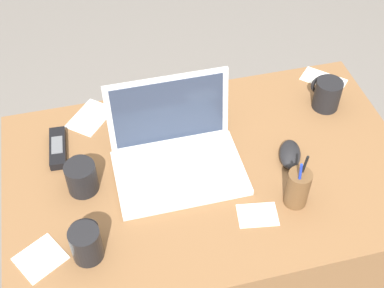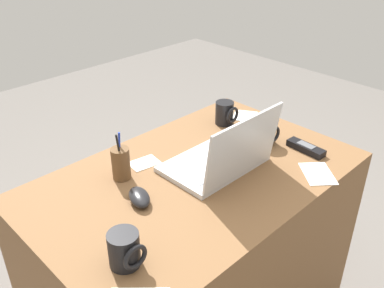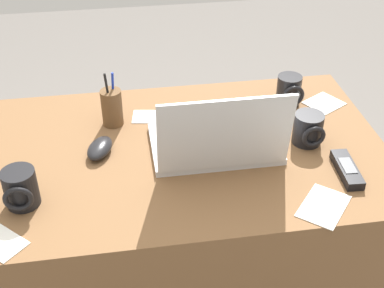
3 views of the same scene
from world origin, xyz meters
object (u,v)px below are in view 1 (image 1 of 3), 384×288
(coffee_mug_white, at_px, (81,176))
(coffee_mug_spare, at_px, (86,242))
(laptop, at_px, (176,154))
(pen_holder, at_px, (298,188))
(cordless_phone, at_px, (58,148))
(computer_mouse, at_px, (290,154))
(coffee_mug_tall, at_px, (327,94))

(coffee_mug_white, distance_m, coffee_mug_spare, 0.21)
(laptop, relative_size, pen_holder, 2.06)
(coffee_mug_white, xyz_separation_m, coffee_mug_spare, (-0.01, -0.21, 0.00))
(cordless_phone, distance_m, pen_holder, 0.67)
(pen_holder, bearing_deg, cordless_phone, 150.64)
(laptop, xyz_separation_m, computer_mouse, (0.31, -0.05, -0.03))
(pen_holder, bearing_deg, coffee_mug_spare, -177.28)
(computer_mouse, relative_size, pen_holder, 0.63)
(coffee_mug_white, distance_m, pen_holder, 0.56)
(coffee_mug_spare, bearing_deg, coffee_mug_white, 87.22)
(laptop, height_order, coffee_mug_spare, laptop)
(coffee_mug_tall, bearing_deg, coffee_mug_white, -169.37)
(coffee_mug_white, xyz_separation_m, pen_holder, (0.53, -0.18, 0.01))
(computer_mouse, relative_size, coffee_mug_white, 1.14)
(laptop, distance_m, pen_holder, 0.33)
(computer_mouse, xyz_separation_m, pen_holder, (-0.04, -0.14, 0.04))
(laptop, distance_m, cordless_phone, 0.34)
(coffee_mug_tall, xyz_separation_m, cordless_phone, (-0.81, 0.01, -0.04))
(coffee_mug_white, xyz_separation_m, cordless_phone, (-0.06, 0.15, -0.03))
(laptop, relative_size, cordless_phone, 2.33)
(coffee_mug_spare, height_order, cordless_phone, coffee_mug_spare)
(computer_mouse, height_order, cordless_phone, computer_mouse)
(cordless_phone, bearing_deg, coffee_mug_tall, -0.49)
(cordless_phone, bearing_deg, pen_holder, -29.36)
(coffee_mug_tall, xyz_separation_m, coffee_mug_spare, (-0.76, -0.35, -0.00))
(coffee_mug_tall, height_order, pen_holder, pen_holder)
(coffee_mug_spare, bearing_deg, laptop, 39.69)
(laptop, bearing_deg, coffee_mug_tall, 14.21)
(cordless_phone, height_order, pen_holder, pen_holder)
(computer_mouse, xyz_separation_m, coffee_mug_white, (-0.57, 0.04, 0.03))
(laptop, xyz_separation_m, coffee_mug_tall, (0.49, 0.13, 0.00))
(laptop, relative_size, coffee_mug_tall, 3.62)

